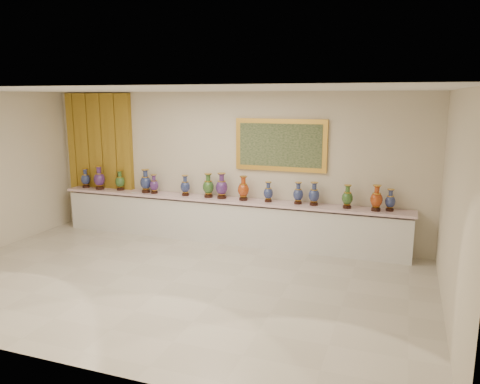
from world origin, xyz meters
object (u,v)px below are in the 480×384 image
(vase_2, at_px, (120,181))
(vase_0, at_px, (86,179))
(vase_1, at_px, (99,179))
(counter, at_px, (225,221))

(vase_2, bearing_deg, vase_0, -179.76)
(vase_0, xyz_separation_m, vase_2, (0.90, 0.00, 0.00))
(vase_0, height_order, vase_2, vase_2)
(vase_0, xyz_separation_m, vase_1, (0.42, -0.06, 0.04))
(vase_1, xyz_separation_m, vase_2, (0.48, 0.07, -0.04))
(vase_0, distance_m, vase_1, 0.42)
(counter, relative_size, vase_0, 16.84)
(counter, distance_m, vase_2, 2.54)
(vase_0, relative_size, vase_1, 0.84)
(counter, bearing_deg, vase_2, 179.67)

